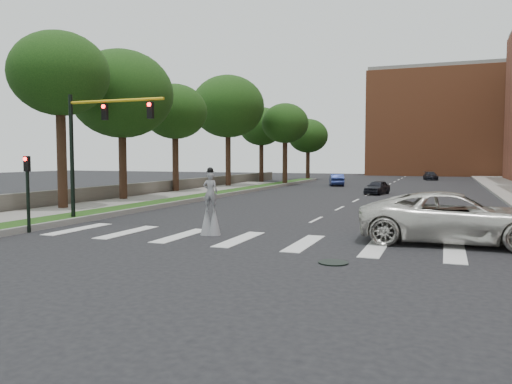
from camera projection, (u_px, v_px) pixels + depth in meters
The scene contains 21 objects.
ground_plane at pixel (262, 246), 17.86m from camera, with size 160.00×160.00×0.00m, color black.
grass_median at pixel (214, 195), 40.57m from camera, with size 2.00×60.00×0.25m, color #1B3E11.
median_curb at pixel (226, 195), 40.20m from camera, with size 0.20×60.00×0.28m, color gray.
sidewalk_left at pixel (105, 205), 32.31m from camera, with size 4.00×60.00×0.18m, color gray.
stone_wall at pixel (168, 187), 44.35m from camera, with size 0.50×56.00×1.10m, color #555149.
manhole at pixel (333, 263), 14.93m from camera, with size 0.90×0.90×0.04m, color black.
building_backdrop at pixel (446, 124), 87.86m from camera, with size 26.00×14.00×18.00m, color #A85935.
traffic_signal at pixel (92, 137), 23.83m from camera, with size 5.30×0.23×6.20m.
secondary_signal at pixel (28, 187), 20.90m from camera, with size 0.25×0.21×3.23m.
stilt_performer at pixel (210, 209), 20.29m from camera, with size 0.83×0.59×2.77m.
suv_crossing at pixel (455, 218), 18.31m from camera, with size 3.15×6.82×1.90m, color silver.
car_near at pixel (377, 187), 42.62m from camera, with size 1.42×3.53×1.20m, color black.
car_mid at pixel (337, 180), 55.47m from camera, with size 1.40×4.02×1.33m, color navy.
car_far at pixel (430, 176), 69.32m from camera, with size 1.63×4.01×1.16m, color black.
tree_1 at pixel (60, 75), 29.10m from camera, with size 5.75×5.75×10.49m.
tree_2 at pixel (121, 94), 35.53m from camera, with size 7.35×7.35×10.80m.
tree_3 at pixel (175, 112), 43.95m from camera, with size 5.68×5.68×9.61m.
tree_4 at pixel (228, 107), 52.36m from camera, with size 7.67×7.67×11.76m.
tree_5 at pixel (261, 127), 63.81m from camera, with size 5.75×5.75×9.56m.
tree_6 at pixel (285, 124), 56.30m from camera, with size 5.29×5.29×9.26m.
tree_7 at pixel (308, 136), 70.37m from camera, with size 5.63×5.63×8.58m.
Camera 1 is at (6.06, -16.61, 3.17)m, focal length 35.00 mm.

